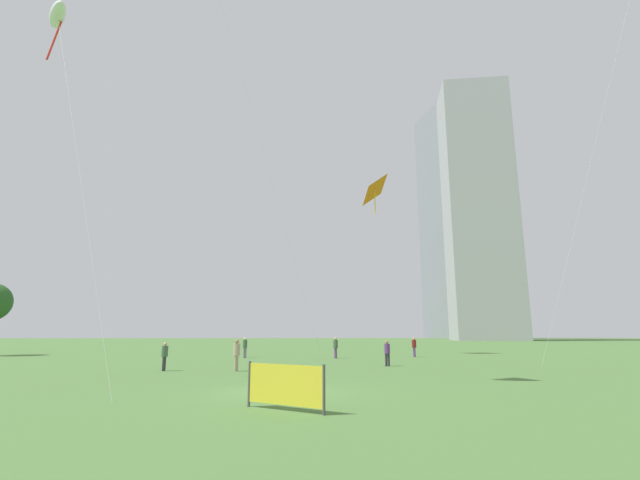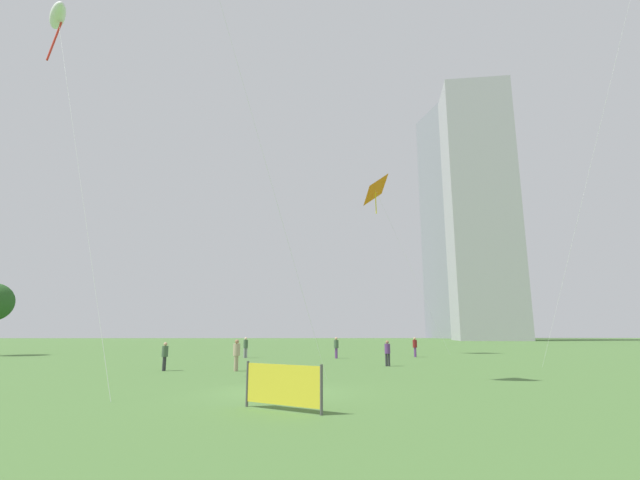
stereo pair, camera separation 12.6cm
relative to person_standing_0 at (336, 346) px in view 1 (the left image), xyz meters
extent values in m
plane|color=#4C7538|center=(-3.22, -21.09, -0.99)|extent=(280.00, 280.00, 0.00)
cylinder|color=#593372|center=(-0.03, 0.08, -0.57)|extent=(0.16, 0.16, 0.83)
cylinder|color=#593372|center=(0.03, -0.08, -0.57)|extent=(0.16, 0.16, 0.83)
cylinder|color=#3F593F|center=(0.00, 0.00, 0.17)|extent=(0.38, 0.38, 0.66)
sphere|color=tan|center=(0.00, 0.00, 0.61)|extent=(0.23, 0.23, 0.23)
cylinder|color=#593372|center=(7.00, 1.68, -0.58)|extent=(0.15, 0.15, 0.81)
cylinder|color=#593372|center=(6.98, 1.85, -0.58)|extent=(0.15, 0.15, 0.81)
cylinder|color=maroon|center=(6.99, 1.77, 0.15)|extent=(0.37, 0.37, 0.65)
sphere|color=tan|center=(6.99, 1.77, 0.58)|extent=(0.22, 0.22, 0.22)
cylinder|color=#2D2D33|center=(2.75, -8.62, -0.60)|extent=(0.15, 0.15, 0.78)
cylinder|color=#2D2D33|center=(2.91, -8.65, -0.60)|extent=(0.15, 0.15, 0.78)
cylinder|color=#593372|center=(2.83, -8.64, 0.10)|extent=(0.36, 0.36, 0.62)
sphere|color=#997051|center=(2.83, -8.64, 0.52)|extent=(0.21, 0.21, 0.21)
cylinder|color=tan|center=(-6.33, -12.19, -0.57)|extent=(0.16, 0.16, 0.84)
cylinder|color=tan|center=(-6.28, -12.02, -0.57)|extent=(0.16, 0.16, 0.84)
cylinder|color=tan|center=(-6.31, -12.10, 0.18)|extent=(0.39, 0.39, 0.67)
sphere|color=#997051|center=(-6.31, -12.10, 0.63)|extent=(0.23, 0.23, 0.23)
cylinder|color=#2D2D33|center=(-10.40, -11.77, -0.61)|extent=(0.14, 0.14, 0.77)
cylinder|color=#2D2D33|center=(-10.41, -11.93, -0.61)|extent=(0.14, 0.14, 0.77)
cylinder|color=#3F593F|center=(-10.41, -11.85, 0.08)|extent=(0.35, 0.35, 0.61)
sphere|color=tan|center=(-10.41, -11.85, 0.49)|extent=(0.21, 0.21, 0.21)
cylinder|color=gray|center=(-7.74, 0.89, -0.58)|extent=(0.16, 0.16, 0.83)
cylinder|color=gray|center=(-7.59, 0.98, -0.58)|extent=(0.16, 0.16, 0.83)
cylinder|color=#3F593F|center=(-7.66, 0.94, 0.17)|extent=(0.38, 0.38, 0.66)
sphere|color=beige|center=(-7.66, 0.94, 0.60)|extent=(0.22, 0.22, 0.22)
cylinder|color=silver|center=(16.23, -11.60, 13.13)|extent=(7.31, 4.99, 28.25)
cylinder|color=silver|center=(-4.98, -18.37, 11.41)|extent=(7.28, 3.61, 24.81)
cylinder|color=silver|center=(-11.96, -20.26, 8.25)|extent=(7.12, 5.98, 18.48)
ellipsoid|color=white|center=(-15.51, -17.28, 17.48)|extent=(2.55, 3.17, 1.31)
cylinder|color=red|center=(-15.51, -17.28, 15.99)|extent=(0.46, 0.29, 2.37)
cylinder|color=silver|center=(8.03, 6.46, 7.34)|extent=(6.94, 0.33, 16.67)
pyramid|color=orange|center=(4.54, 6.32, 15.70)|extent=(2.97, 2.97, 2.22)
cylinder|color=yellow|center=(4.56, 6.30, 14.25)|extent=(0.14, 0.14, 2.26)
cube|color=#A8A8AD|center=(42.74, 75.45, 33.21)|extent=(18.69, 16.33, 68.41)
cube|color=gray|center=(52.76, 115.85, 40.00)|extent=(28.33, 26.28, 81.98)
cylinder|color=#4C4C4C|center=(-3.99, -24.23, -0.34)|extent=(0.08, 0.08, 1.30)
cylinder|color=#4C4C4C|center=(-1.81, -25.68, -0.34)|extent=(0.08, 0.08, 1.30)
cube|color=yellow|center=(-2.90, -24.96, -0.29)|extent=(2.20, 1.47, 1.10)
camera|label=1|loc=(-2.21, -38.20, 1.18)|focal=25.11mm
camera|label=2|loc=(-2.08, -38.20, 1.18)|focal=25.11mm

